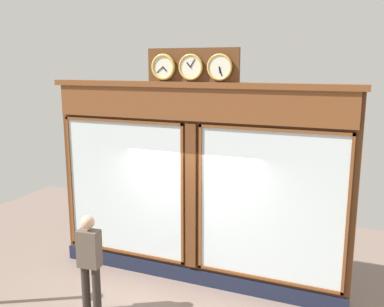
% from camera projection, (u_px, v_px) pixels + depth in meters
% --- Properties ---
extents(shop_facade, '(5.72, 0.42, 4.32)m').
position_uv_depth(shop_facade, '(195.00, 184.00, 7.87)').
color(shop_facade, '#5B3319').
rests_on(shop_facade, ground_plane).
extents(pedestrian, '(0.38, 0.25, 1.69)m').
position_uv_depth(pedestrian, '(90.00, 260.00, 6.97)').
color(pedestrian, '#312A24').
rests_on(pedestrian, ground_plane).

